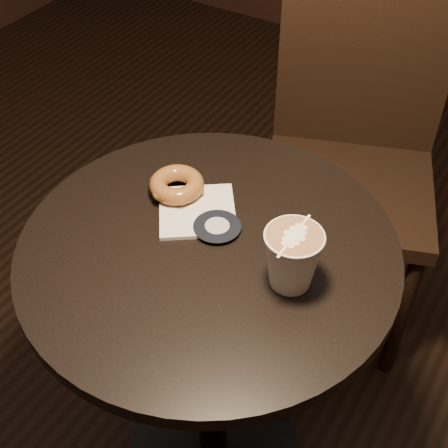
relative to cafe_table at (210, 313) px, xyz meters
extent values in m
plane|color=black|center=(0.00, 0.00, -0.55)|extent=(4.50, 4.50, 0.00)
cylinder|color=black|center=(0.00, 0.00, 0.18)|extent=(0.70, 0.70, 0.03)
cylinder|color=black|center=(0.00, 0.00, -0.18)|extent=(0.07, 0.07, 0.70)
cylinder|color=black|center=(0.00, 0.00, -0.54)|extent=(0.44, 0.44, 0.02)
cube|color=black|center=(0.06, 0.57, -0.06)|extent=(0.57, 0.57, 0.04)
cube|color=black|center=(-0.01, 0.76, 0.26)|extent=(0.43, 0.20, 0.59)
cylinder|color=black|center=(-0.05, 0.33, -0.30)|extent=(0.04, 0.04, 0.49)
cylinder|color=black|center=(0.30, 0.46, -0.30)|extent=(0.04, 0.04, 0.49)
cylinder|color=black|center=(-0.18, 0.68, -0.30)|extent=(0.04, 0.04, 0.49)
cylinder|color=black|center=(0.17, 0.81, -0.30)|extent=(0.04, 0.04, 0.49)
cube|color=white|center=(-0.06, 0.06, 0.20)|extent=(0.20, 0.20, 0.01)
torus|color=brown|center=(-0.13, 0.09, 0.22)|extent=(0.11, 0.11, 0.03)
camera|label=1|loc=(0.44, -0.66, 1.01)|focal=50.00mm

